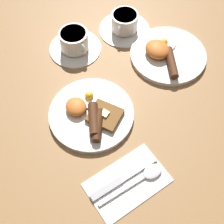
{
  "coord_description": "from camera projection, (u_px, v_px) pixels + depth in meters",
  "views": [
    {
      "loc": [
        0.39,
        -0.21,
        0.74
      ],
      "look_at": [
        0.04,
        0.04,
        0.03
      ],
      "focal_mm": 50.0,
      "sensor_mm": 36.0,
      "label": 1
    }
  ],
  "objects": [
    {
      "name": "teacup_near",
      "position": [
        74.0,
        43.0,
        0.96
      ],
      "size": [
        0.16,
        0.16,
        0.07
      ],
      "color": "silver",
      "rests_on": "ground_plane"
    },
    {
      "name": "breakfast_plate_far",
      "position": [
        166.0,
        54.0,
        0.96
      ],
      "size": [
        0.23,
        0.23,
        0.05
      ],
      "color": "silver",
      "rests_on": "ground_plane"
    },
    {
      "name": "teacup_far",
      "position": [
        124.0,
        24.0,
        1.01
      ],
      "size": [
        0.17,
        0.17,
        0.06
      ],
      "color": "silver",
      "rests_on": "ground_plane"
    },
    {
      "name": "ground_plane",
      "position": [
        92.0,
        115.0,
        0.86
      ],
      "size": [
        3.0,
        3.0,
        0.0
      ],
      "primitive_type": "plane",
      "color": "olive"
    },
    {
      "name": "breakfast_plate_near",
      "position": [
        92.0,
        114.0,
        0.85
      ],
      "size": [
        0.23,
        0.23,
        0.04
      ],
      "color": "silver",
      "rests_on": "ground_plane"
    },
    {
      "name": "knife",
      "position": [
        121.0,
        180.0,
        0.76
      ],
      "size": [
        0.02,
        0.19,
        0.01
      ],
      "rotation": [
        0.0,
        0.0,
        1.52
      ],
      "color": "silver",
      "rests_on": "napkin"
    },
    {
      "name": "napkin",
      "position": [
        127.0,
        182.0,
        0.76
      ],
      "size": [
        0.12,
        0.2,
        0.01
      ],
      "primitive_type": "cube",
      "rotation": [
        0.0,
        0.0,
        -0.02
      ],
      "color": "white",
      "rests_on": "ground_plane"
    },
    {
      "name": "spoon",
      "position": [
        146.0,
        175.0,
        0.76
      ],
      "size": [
        0.04,
        0.18,
        0.01
      ],
      "rotation": [
        0.0,
        0.0,
        1.51
      ],
      "color": "silver",
      "rests_on": "napkin"
    }
  ]
}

